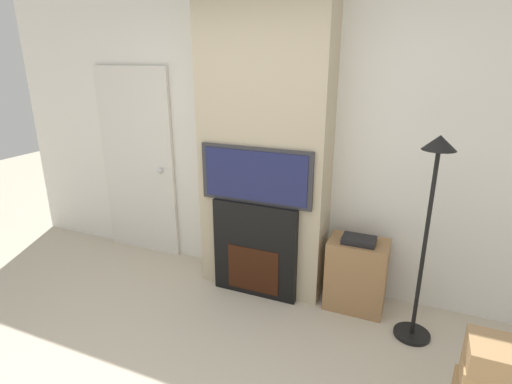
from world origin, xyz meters
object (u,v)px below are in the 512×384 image
at_px(fireplace, 256,249).
at_px(floor_lamp, 430,209).
at_px(media_stand, 356,274).
at_px(television, 256,176).

xyz_separation_m(fireplace, floor_lamp, (1.35, -0.09, 0.62)).
bearing_deg(media_stand, television, -171.75).
xyz_separation_m(television, media_stand, (0.87, 0.13, -0.80)).
relative_size(television, media_stand, 1.48).
relative_size(fireplace, floor_lamp, 0.56).
distance_m(television, floor_lamp, 1.36).
distance_m(fireplace, floor_lamp, 1.49).
height_order(fireplace, media_stand, fireplace).
bearing_deg(television, fireplace, 90.00).
xyz_separation_m(fireplace, media_stand, (0.87, 0.12, -0.12)).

